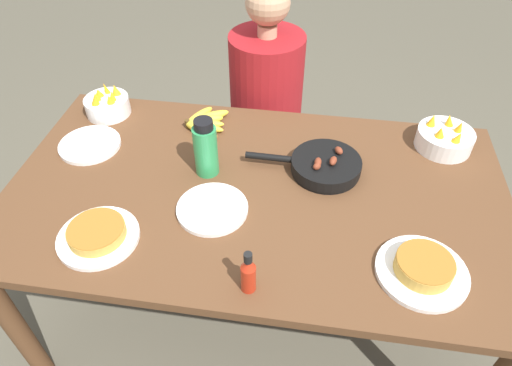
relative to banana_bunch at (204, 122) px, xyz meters
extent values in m
plane|color=#565142|center=(0.26, -0.33, -0.76)|extent=(14.00, 14.00, 0.00)
cube|color=brown|center=(0.26, -0.33, -0.04)|extent=(1.71, 0.96, 0.03)
cylinder|color=brown|center=(-0.53, -0.75, -0.41)|extent=(0.07, 0.07, 0.71)
cylinder|color=brown|center=(-0.53, 0.09, -0.41)|extent=(0.07, 0.07, 0.71)
cylinder|color=brown|center=(1.06, 0.09, -0.41)|extent=(0.07, 0.07, 0.71)
ellipsoid|color=yellow|center=(0.00, -0.05, 0.00)|extent=(0.16, 0.11, 0.04)
ellipsoid|color=yellow|center=(0.01, -0.03, 0.00)|extent=(0.16, 0.05, 0.03)
ellipsoid|color=yellow|center=(0.01, -0.01, 0.00)|extent=(0.16, 0.06, 0.04)
ellipsoid|color=yellow|center=(0.00, 0.01, 0.00)|extent=(0.16, 0.10, 0.04)
ellipsoid|color=yellow|center=(0.01, 0.03, 0.00)|extent=(0.18, 0.14, 0.04)
ellipsoid|color=yellow|center=(-0.03, 0.04, 0.00)|extent=(0.10, 0.15, 0.04)
cylinder|color=#4C3819|center=(-0.06, -0.02, 0.00)|extent=(0.02, 0.02, 0.04)
cylinder|color=black|center=(0.49, -0.20, -0.01)|extent=(0.24, 0.24, 0.01)
cylinder|color=black|center=(0.49, -0.20, 0.01)|extent=(0.25, 0.25, 0.04)
cylinder|color=black|center=(0.29, -0.20, 0.02)|extent=(0.17, 0.03, 0.02)
ellipsoid|color=brown|center=(0.51, -0.22, 0.05)|extent=(0.04, 0.05, 0.03)
ellipsoid|color=brown|center=(0.46, -0.25, 0.04)|extent=(0.04, 0.04, 0.03)
ellipsoid|color=brown|center=(0.46, -0.23, 0.05)|extent=(0.03, 0.04, 0.03)
ellipsoid|color=brown|center=(0.53, -0.16, 0.05)|extent=(0.04, 0.05, 0.03)
cylinder|color=white|center=(0.78, -0.60, -0.01)|extent=(0.26, 0.26, 0.02)
cylinder|color=gold|center=(0.78, -0.60, 0.02)|extent=(0.16, 0.16, 0.04)
cylinder|color=#9F6624|center=(0.78, -0.60, 0.04)|extent=(0.16, 0.16, 0.00)
cylinder|color=white|center=(-0.18, -0.62, -0.01)|extent=(0.25, 0.25, 0.02)
cylinder|color=gold|center=(-0.18, -0.62, 0.01)|extent=(0.17, 0.17, 0.03)
cylinder|color=#9F6624|center=(-0.18, -0.62, 0.03)|extent=(0.17, 0.17, 0.00)
cylinder|color=white|center=(-0.40, -0.19, -0.01)|extent=(0.23, 0.23, 0.02)
cylinder|color=silver|center=(-0.40, -0.21, 0.00)|extent=(0.04, 0.11, 0.01)
cube|color=silver|center=(-0.42, -0.14, 0.00)|extent=(0.03, 0.05, 0.00)
cylinder|color=white|center=(0.14, -0.45, -0.01)|extent=(0.23, 0.23, 0.02)
cylinder|color=silver|center=(0.16, -0.46, 0.00)|extent=(0.12, 0.03, 0.01)
cube|color=silver|center=(0.08, -0.45, 0.00)|extent=(0.05, 0.03, 0.00)
cylinder|color=white|center=(-0.41, 0.03, 0.02)|extent=(0.18, 0.18, 0.07)
cone|color=#F4A819|center=(-0.37, 0.03, 0.07)|extent=(0.04, 0.04, 0.05)
cone|color=#F4A819|center=(-0.38, 0.07, 0.07)|extent=(0.06, 0.06, 0.05)
cone|color=#F4A819|center=(-0.42, 0.07, 0.07)|extent=(0.04, 0.03, 0.05)
cone|color=#F4A819|center=(-0.44, 0.04, 0.07)|extent=(0.05, 0.05, 0.04)
cone|color=#F4A819|center=(-0.44, 0.01, 0.07)|extent=(0.05, 0.05, 0.04)
cone|color=#F4A819|center=(-0.43, -0.02, 0.08)|extent=(0.06, 0.05, 0.06)
cone|color=#F4A819|center=(-0.38, 0.00, 0.07)|extent=(0.05, 0.05, 0.04)
cylinder|color=white|center=(0.92, 0.01, 0.02)|extent=(0.21, 0.21, 0.07)
cone|color=#F4A819|center=(0.96, 0.01, 0.07)|extent=(0.03, 0.04, 0.06)
cone|color=#F4A819|center=(0.93, 0.05, 0.07)|extent=(0.05, 0.04, 0.06)
cone|color=#F4A819|center=(0.87, 0.04, 0.07)|extent=(0.05, 0.06, 0.05)
cone|color=#F4A819|center=(0.89, -0.03, 0.07)|extent=(0.05, 0.05, 0.05)
cone|color=#F4A819|center=(0.95, -0.05, 0.07)|extent=(0.05, 0.05, 0.05)
cylinder|color=#2D9351|center=(0.08, -0.26, 0.07)|extent=(0.08, 0.08, 0.19)
cylinder|color=black|center=(0.08, -0.26, 0.18)|extent=(0.06, 0.06, 0.03)
cylinder|color=#B72814|center=(0.30, -0.72, 0.03)|extent=(0.04, 0.04, 0.09)
cone|color=#B72814|center=(0.30, -0.72, 0.09)|extent=(0.04, 0.04, 0.03)
cylinder|color=black|center=(0.30, -0.72, 0.12)|extent=(0.02, 0.02, 0.03)
cube|color=black|center=(0.20, 0.36, -0.54)|extent=(0.37, 0.37, 0.45)
cylinder|color=maroon|center=(0.20, 0.36, -0.05)|extent=(0.33, 0.33, 0.52)
cylinder|color=tan|center=(0.20, 0.36, 0.23)|extent=(0.08, 0.08, 0.05)
sphere|color=tan|center=(0.20, 0.36, 0.35)|extent=(0.18, 0.18, 0.18)
camera|label=1|loc=(0.43, -1.44, 1.06)|focal=32.00mm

